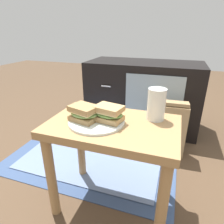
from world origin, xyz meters
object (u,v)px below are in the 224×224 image
beer_glass (156,105)px  tv_cabinet (143,95)px  plate (97,121)px  sandwich_front (84,113)px  sandwich_back (109,113)px  paper_bag (168,128)px

beer_glass → tv_cabinet: bearing=103.2°
plate → sandwich_front: (-0.05, -0.01, 0.04)m
sandwich_back → paper_bag: 0.68m
tv_cabinet → sandwich_front: (-0.09, -0.98, 0.21)m
beer_glass → paper_bag: beer_glass is taller
tv_cabinet → beer_glass: (0.20, -0.85, 0.24)m
tv_cabinet → sandwich_front: 1.01m
sandwich_back → tv_cabinet: bearing=91.0°
sandwich_back → paper_bag: sandwich_back is taller
sandwich_front → sandwich_back: 0.11m
beer_glass → paper_bag: (0.06, 0.45, -0.33)m
beer_glass → sandwich_back: bearing=-150.6°
sandwich_back → sandwich_front: bearing=-165.5°
tv_cabinet → paper_bag: size_ratio=2.40×
beer_glass → paper_bag: size_ratio=0.35×
plate → beer_glass: beer_glass is taller
plate → sandwich_back: (0.05, 0.01, 0.04)m
sandwich_front → tv_cabinet: bearing=85.0°
plate → sandwich_front: 0.07m
paper_bag → plate: bearing=-117.1°
plate → sandwich_front: bearing=-165.5°
tv_cabinet → paper_bag: tv_cabinet is taller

